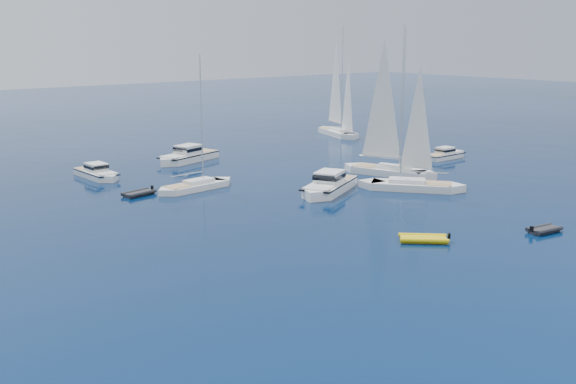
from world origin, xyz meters
The scene contains 12 objects.
ground centered at (0.00, 0.00, 0.00)m, with size 400.00×400.00×0.00m, color #082451.
motor_cruiser_centre centered at (8.96, 32.21, 0.00)m, with size 3.35×10.96×2.88m, color white, non-canonical shape.
motor_cruiser_far_r centered at (35.36, 37.08, 0.00)m, with size 2.33×7.61×2.00m, color silver, non-canonical shape.
motor_cruiser_distant centered at (6.91, 57.67, 0.00)m, with size 3.25×10.61×2.79m, color silver, non-canonical shape.
motor_cruiser_horizon centered at (-6.94, 55.14, 0.00)m, with size 2.60×8.50×2.23m, color white, non-canonical shape.
sailboat_mid_r centered at (16.73, 27.35, 0.00)m, with size 3.15×12.12×17.81m, color silver, non-canonical shape.
sailboat_centre centered at (-1.28, 42.42, 0.00)m, with size 2.66×10.23×15.04m, color silver, non-canonical shape.
sailboat_sails_r centered at (20.95, 34.35, 0.00)m, with size 3.26×12.56×18.46m, color white, non-canonical shape.
sailboat_sails_far centered at (39.34, 62.53, 0.00)m, with size 3.29×12.65×18.59m, color white, non-canonical shape.
tender_yellow centered at (2.70, 14.14, 0.00)m, with size 2.21×4.10×0.95m, color yellow, non-canonical shape.
tender_grey_near centered at (12.79, 9.31, 0.00)m, with size 1.80×3.20×0.95m, color black, non-canonical shape.
tender_grey_far centered at (-7.43, 43.84, 0.00)m, with size 1.99×3.62×0.95m, color black, non-canonical shape.
Camera 1 is at (-39.55, -19.61, 16.35)m, focal length 42.30 mm.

